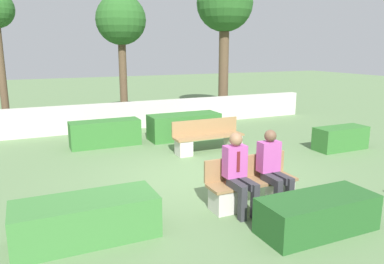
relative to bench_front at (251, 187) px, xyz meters
name	(u,v)px	position (x,y,z in m)	size (l,w,h in m)	color
ground_plane	(199,178)	(-0.24, 1.66, -0.32)	(60.00, 60.00, 0.00)	#607F51
perimeter_wall	(129,115)	(-0.24, 7.24, 0.14)	(14.16, 0.30, 0.91)	beige
bench_front	(251,187)	(0.00, 0.00, 0.00)	(1.65, 0.48, 0.85)	#937047
bench_left_side	(208,140)	(0.89, 3.43, 0.01)	(1.93, 0.48, 0.85)	#937047
person_seated_man	(238,169)	(-0.36, -0.13, 0.42)	(0.38, 0.64, 1.35)	#333338
person_seated_woman	(273,165)	(0.34, -0.14, 0.42)	(0.38, 0.64, 1.34)	#333338
hedge_block_near_left	(86,219)	(-2.85, -0.05, -0.02)	(2.03, 0.82, 0.61)	#3D7A38
hedge_block_near_right	(105,133)	(-1.49, 5.19, 0.05)	(1.94, 0.63, 0.73)	#33702D
hedge_block_mid_left	(184,126)	(0.90, 5.10, 0.06)	(2.18, 0.82, 0.76)	#33702D
hedge_block_mid_right	(317,214)	(0.36, -1.25, -0.04)	(1.83, 0.75, 0.55)	#235623
hedge_block_far_left	(340,138)	(4.30, 2.15, -0.01)	(1.51, 0.61, 0.63)	#33702D
tree_center_left	(121,22)	(-0.01, 8.80, 3.34)	(1.83, 1.83, 4.66)	brown
tree_center_right	(225,6)	(4.35, 8.86, 4.08)	(2.32, 2.32, 5.69)	brown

